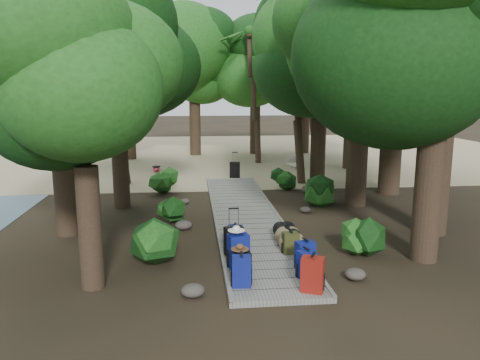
{
  "coord_description": "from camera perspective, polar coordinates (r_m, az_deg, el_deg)",
  "views": [
    {
      "loc": [
        -1.62,
        -12.83,
        3.89
      ],
      "look_at": [
        -0.07,
        2.07,
        1.0
      ],
      "focal_mm": 35.0,
      "sensor_mm": 36.0,
      "label": 1
    }
  ],
  "objects": [
    {
      "name": "backpack_left_b",
      "position": [
        9.55,
        0.29,
        -10.28
      ],
      "size": [
        0.36,
        0.26,
        0.63
      ],
      "primitive_type": null,
      "rotation": [
        0.0,
        0.0,
        0.06
      ],
      "color": "black",
      "rests_on": "boardwalk"
    },
    {
      "name": "tree_left_a",
      "position": [
        9.3,
        -18.55,
        6.35
      ],
      "size": [
        3.89,
        3.89,
        6.48
      ],
      "primitive_type": null,
      "color": "black",
      "rests_on": "ground"
    },
    {
      "name": "shrub_left_b",
      "position": [
        13.91,
        -8.56,
        -3.9
      ],
      "size": [
        0.8,
        0.8,
        0.72
      ],
      "primitive_type": null,
      "color": "#1C4615",
      "rests_on": "ground"
    },
    {
      "name": "shrub_left_a",
      "position": [
        10.62,
        -11.03,
        -7.53
      ],
      "size": [
        1.26,
        1.26,
        1.13
      ],
      "primitive_type": null,
      "color": "#1C4615",
      "rests_on": "ground"
    },
    {
      "name": "duffel_right_khaki",
      "position": [
        11.55,
        6.02,
        -7.08
      ],
      "size": [
        0.64,
        0.75,
        0.43
      ],
      "primitive_type": null,
      "rotation": [
        0.0,
        0.0,
        0.39
      ],
      "color": "olive",
      "rests_on": "boardwalk"
    },
    {
      "name": "lone_suitcase_on_sand",
      "position": [
        20.95,
        -0.64,
        1.25
      ],
      "size": [
        0.48,
        0.32,
        0.71
      ],
      "primitive_type": null,
      "rotation": [
        0.0,
        0.0,
        -0.15
      ],
      "color": "black",
      "rests_on": "sand_beach"
    },
    {
      "name": "rock_right_c",
      "position": [
        15.24,
        7.97,
        -3.6
      ],
      "size": [
        0.36,
        0.32,
        0.2
      ],
      "primitive_type": null,
      "color": "#4C473F",
      "rests_on": "ground"
    },
    {
      "name": "rock_left_c",
      "position": [
        13.38,
        -6.9,
        -5.47
      ],
      "size": [
        0.48,
        0.44,
        0.27
      ],
      "primitive_type": null,
      "color": "#4C473F",
      "rests_on": "ground"
    },
    {
      "name": "duffel_right_black",
      "position": [
        11.98,
        5.67,
        -6.42
      ],
      "size": [
        0.59,
        0.76,
        0.42
      ],
      "primitive_type": null,
      "rotation": [
        0.0,
        0.0,
        -0.28
      ],
      "color": "black",
      "rests_on": "boardwalk"
    },
    {
      "name": "tree_back_c",
      "position": [
        29.47,
        7.98,
        12.07
      ],
      "size": [
        5.04,
        5.04,
        9.08
      ],
      "primitive_type": null,
      "color": "black",
      "rests_on": "ground"
    },
    {
      "name": "tree_right_c",
      "position": [
        16.17,
        14.66,
        14.5
      ],
      "size": [
        5.77,
        5.77,
        9.99
      ],
      "primitive_type": null,
      "color": "black",
      "rests_on": "ground"
    },
    {
      "name": "kayak",
      "position": [
        23.18,
        -10.16,
        1.49
      ],
      "size": [
        0.74,
        2.87,
        0.29
      ],
      "primitive_type": "ellipsoid",
      "rotation": [
        0.0,
        0.0,
        0.04
      ],
      "color": "#AC0E1C",
      "rests_on": "sand_beach"
    },
    {
      "name": "backpack_right_d",
      "position": [
        11.09,
        6.16,
        -7.49
      ],
      "size": [
        0.39,
        0.3,
        0.56
      ],
      "primitive_type": null,
      "rotation": [
        0.0,
        0.0,
        0.1
      ],
      "color": "#3E4119",
      "rests_on": "boardwalk"
    },
    {
      "name": "rock_left_a",
      "position": [
        9.21,
        -5.76,
        -13.26
      ],
      "size": [
        0.46,
        0.41,
        0.25
      ],
      "primitive_type": null,
      "color": "#4C473F",
      "rests_on": "ground"
    },
    {
      "name": "backpack_right_a",
      "position": [
        9.11,
        8.84,
        -11.1
      ],
      "size": [
        0.5,
        0.44,
        0.74
      ],
      "primitive_type": null,
      "rotation": [
        0.0,
        0.0,
        -0.42
      ],
      "color": "maroon",
      "rests_on": "boardwalk"
    },
    {
      "name": "tree_right_f",
      "position": [
        24.02,
        13.89,
        14.71
      ],
      "size": [
        6.28,
        6.28,
        11.22
      ],
      "primitive_type": null,
      "color": "black",
      "rests_on": "ground"
    },
    {
      "name": "tree_back_b",
      "position": [
        28.79,
        1.88,
        12.06
      ],
      "size": [
        5.01,
        5.01,
        8.94
      ],
      "primitive_type": null,
      "color": "black",
      "rests_on": "ground"
    },
    {
      "name": "shrub_right_b",
      "position": [
        16.14,
        10.4,
        -1.24
      ],
      "size": [
        1.2,
        1.2,
        1.08
      ],
      "primitive_type": null,
      "color": "#1C4615",
      "rests_on": "ground"
    },
    {
      "name": "shrub_right_c",
      "position": [
        18.75,
        5.13,
        0.17
      ],
      "size": [
        0.9,
        0.9,
        0.81
      ],
      "primitive_type": null,
      "color": "#1C4615",
      "rests_on": "ground"
    },
    {
      "name": "tree_back_a",
      "position": [
        28.38,
        -5.61,
        12.53
      ],
      "size": [
        5.45,
        5.45,
        9.43
      ],
      "primitive_type": null,
      "color": "black",
      "rests_on": "ground"
    },
    {
      "name": "shrub_right_a",
      "position": [
        11.65,
        14.84,
        -6.64
      ],
      "size": [
        0.99,
        0.99,
        0.9
      ],
      "primitive_type": null,
      "color": "#1C4615",
      "rests_on": "ground"
    },
    {
      "name": "shrub_left_c",
      "position": [
        18.02,
        -9.21,
        -0.12
      ],
      "size": [
        1.07,
        1.07,
        0.96
      ],
      "primitive_type": null,
      "color": "#1C4615",
      "rests_on": "ground"
    },
    {
      "name": "rock_left_d",
      "position": [
        16.36,
        -6.75,
        -2.58
      ],
      "size": [
        0.33,
        0.3,
        0.18
      ],
      "primitive_type": null,
      "color": "#4C473F",
      "rests_on": "ground"
    },
    {
      "name": "boardwalk",
      "position": [
        14.44,
        0.71,
        -4.46
      ],
      "size": [
        2.0,
        12.0,
        0.12
      ],
      "primitive_type": "cube",
      "color": "gray",
      "rests_on": "ground"
    },
    {
      "name": "backpack_right_c",
      "position": [
        10.21,
        7.93,
        -8.88
      ],
      "size": [
        0.43,
        0.35,
        0.66
      ],
      "primitive_type": null,
      "rotation": [
        0.0,
        0.0,
        0.2
      ],
      "color": "navy",
      "rests_on": "boardwalk"
    },
    {
      "name": "tree_left_b",
      "position": [
        13.19,
        -21.42,
        11.79
      ],
      "size": [
        4.73,
        4.73,
        8.52
      ],
      "primitive_type": null,
      "color": "black",
      "rests_on": "ground"
    },
    {
      "name": "palm_right_c",
      "position": [
        25.32,
        2.75,
        9.79
      ],
      "size": [
        4.28,
        4.28,
        6.8
      ],
      "primitive_type": null,
      "color": "#16390F",
      "rests_on": "ground"
    },
    {
      "name": "sun_lounger",
      "position": [
        23.76,
        6.84,
        2.13
      ],
      "size": [
        0.78,
        1.75,
        0.55
      ],
      "primitive_type": null,
      "rotation": [
        0.0,
        0.0,
        0.14
      ],
      "color": "silver",
      "rests_on": "sand_beach"
    },
    {
      "name": "suitcase_on_boardwalk",
      "position": [
        10.94,
        -0.76,
        -7.4
      ],
      "size": [
        0.47,
        0.34,
        0.66
      ],
      "primitive_type": null,
      "rotation": [
        0.0,
        0.0,
        0.26
      ],
      "color": "black",
      "rests_on": "boardwalk"
    },
    {
      "name": "hat_white",
      "position": [
        10.06,
        -0.44,
        -5.85
      ],
      "size": [
        0.37,
        0.37,
        0.12
      ],
      "primitive_type": null,
      "color": "silver",
      "rests_on": "backpack_left_c"
    },
    {
      "name": "backpack_left_a",
      "position": [
        9.23,
        0.18,
        -10.86
      ],
      "size": [
        0.38,
        0.28,
        0.68
      ],
      "primitive_type": null,
      "rotation": [
        0.0,
        0.0,
        -0.07
      ],
      "color": "navy",
      "rests_on": "boardwalk"
    },
    {
      "name": "tree_right_b",
      "position": [
        13.58,
        23.97,
        16.53
      ],
      "size": [
        6.08,
        6.08,
        10.86
      ],
      "primitive_type": null,
      "color": "black",
      "rests_on": "ground"
    },
    {
      "name": "rock_right_d",
      "position": [
        18.03,
        8.43,
        -1.12
      ],
      "size": [
        0.61,
        0.55,
        0.33
      ],
      "primitive_type": null,
      "color": "#4C473F",
      "rests_on": "ground"
    },
    {
      "name": "ground",
      "position": [
        13.5,
        1.2,
        -5.82
      ],
      "size": [
        120.0,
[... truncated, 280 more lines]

